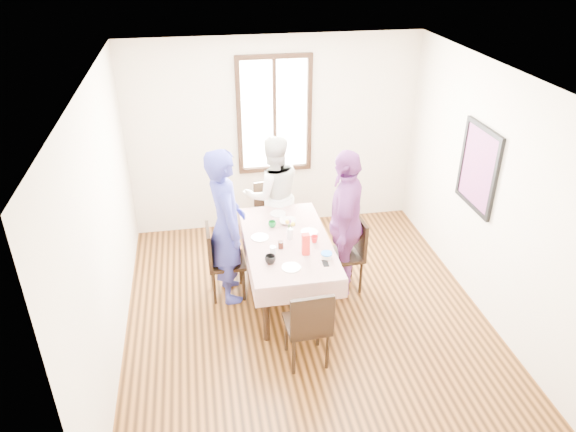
% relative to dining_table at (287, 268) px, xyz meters
% --- Properties ---
extents(ground, '(4.50, 4.50, 0.00)m').
position_rel_dining_table_xyz_m(ground, '(0.14, -0.44, -0.38)').
color(ground, black).
rests_on(ground, ground).
extents(back_wall, '(4.00, 0.00, 4.00)m').
position_rel_dining_table_xyz_m(back_wall, '(0.14, 1.81, 0.98)').
color(back_wall, beige).
rests_on(back_wall, ground).
extents(right_wall, '(0.00, 4.50, 4.50)m').
position_rel_dining_table_xyz_m(right_wall, '(2.14, -0.44, 0.98)').
color(right_wall, beige).
rests_on(right_wall, ground).
extents(window_frame, '(1.02, 0.06, 1.62)m').
position_rel_dining_table_xyz_m(window_frame, '(0.14, 1.79, 1.27)').
color(window_frame, black).
rests_on(window_frame, back_wall).
extents(window_pane, '(0.90, 0.02, 1.50)m').
position_rel_dining_table_xyz_m(window_pane, '(0.14, 1.80, 1.27)').
color(window_pane, white).
rests_on(window_pane, back_wall).
extents(art_poster, '(0.04, 0.76, 0.96)m').
position_rel_dining_table_xyz_m(art_poster, '(2.12, -0.14, 1.18)').
color(art_poster, red).
rests_on(art_poster, right_wall).
extents(dining_table, '(0.83, 1.60, 0.75)m').
position_rel_dining_table_xyz_m(dining_table, '(0.00, 0.00, 0.00)').
color(dining_table, black).
rests_on(dining_table, ground).
extents(tablecloth, '(0.95, 1.72, 0.01)m').
position_rel_dining_table_xyz_m(tablecloth, '(-0.00, 0.00, 0.38)').
color(tablecloth, '#560C04').
rests_on(tablecloth, dining_table).
extents(chair_left, '(0.43, 0.43, 0.91)m').
position_rel_dining_table_xyz_m(chair_left, '(-0.69, 0.15, 0.08)').
color(chair_left, black).
rests_on(chair_left, ground).
extents(chair_right, '(0.44, 0.44, 0.91)m').
position_rel_dining_table_xyz_m(chair_right, '(0.69, 0.05, 0.08)').
color(chair_right, black).
rests_on(chair_right, ground).
extents(chair_far, '(0.46, 0.46, 0.91)m').
position_rel_dining_table_xyz_m(chair_far, '(0.00, 1.10, 0.08)').
color(chair_far, black).
rests_on(chair_far, ground).
extents(chair_near, '(0.44, 0.44, 0.91)m').
position_rel_dining_table_xyz_m(chair_near, '(0.00, -1.10, 0.08)').
color(chair_near, black).
rests_on(chair_near, ground).
extents(person_left, '(0.52, 0.72, 1.86)m').
position_rel_dining_table_xyz_m(person_left, '(-0.67, 0.15, 0.55)').
color(person_left, navy).
rests_on(person_left, ground).
extents(person_far, '(0.85, 0.70, 1.62)m').
position_rel_dining_table_xyz_m(person_far, '(-0.00, 1.08, 0.44)').
color(person_far, silver).
rests_on(person_far, ground).
extents(person_right, '(0.78, 1.14, 1.79)m').
position_rel_dining_table_xyz_m(person_right, '(0.67, 0.05, 0.52)').
color(person_right, '#7A377D').
rests_on(person_right, ground).
extents(mug_black, '(0.13, 0.13, 0.09)m').
position_rel_dining_table_xyz_m(mug_black, '(-0.26, -0.43, 0.43)').
color(mug_black, black).
rests_on(mug_black, tablecloth).
extents(mug_flag, '(0.11, 0.11, 0.08)m').
position_rel_dining_table_xyz_m(mug_flag, '(0.29, -0.10, 0.43)').
color(mug_flag, red).
rests_on(mug_flag, tablecloth).
extents(mug_green, '(0.13, 0.13, 0.07)m').
position_rel_dining_table_xyz_m(mug_green, '(-0.12, 0.33, 0.42)').
color(mug_green, '#0C7226').
rests_on(mug_green, tablecloth).
extents(serving_bowl, '(0.23, 0.23, 0.05)m').
position_rel_dining_table_xyz_m(serving_bowl, '(0.07, 0.38, 0.41)').
color(serving_bowl, white).
rests_on(serving_bowl, tablecloth).
extents(juice_carton, '(0.08, 0.08, 0.25)m').
position_rel_dining_table_xyz_m(juice_carton, '(0.15, -0.32, 0.51)').
color(juice_carton, red).
rests_on(juice_carton, tablecloth).
extents(butter_tub, '(0.11, 0.11, 0.05)m').
position_rel_dining_table_xyz_m(butter_tub, '(0.35, -0.44, 0.41)').
color(butter_tub, white).
rests_on(butter_tub, tablecloth).
extents(jam_jar, '(0.06, 0.06, 0.08)m').
position_rel_dining_table_xyz_m(jam_jar, '(-0.10, -0.16, 0.43)').
color(jam_jar, black).
rests_on(jam_jar, tablecloth).
extents(drinking_glass, '(0.07, 0.07, 0.09)m').
position_rel_dining_table_xyz_m(drinking_glass, '(-0.20, -0.27, 0.43)').
color(drinking_glass, silver).
rests_on(drinking_glass, tablecloth).
extents(smartphone, '(0.06, 0.13, 0.01)m').
position_rel_dining_table_xyz_m(smartphone, '(0.31, -0.54, 0.39)').
color(smartphone, black).
rests_on(smartphone, tablecloth).
extents(flower_vase, '(0.06, 0.06, 0.13)m').
position_rel_dining_table_xyz_m(flower_vase, '(0.04, 0.02, 0.45)').
color(flower_vase, silver).
rests_on(flower_vase, tablecloth).
extents(plate_left, '(0.20, 0.20, 0.01)m').
position_rel_dining_table_xyz_m(plate_left, '(-0.30, 0.10, 0.39)').
color(plate_left, white).
rests_on(plate_left, tablecloth).
extents(plate_right, '(0.20, 0.20, 0.01)m').
position_rel_dining_table_xyz_m(plate_right, '(0.28, 0.12, 0.39)').
color(plate_right, white).
rests_on(plate_right, tablecloth).
extents(plate_far, '(0.20, 0.20, 0.01)m').
position_rel_dining_table_xyz_m(plate_far, '(-0.00, 0.63, 0.39)').
color(plate_far, white).
rests_on(plate_far, tablecloth).
extents(plate_near, '(0.20, 0.20, 0.01)m').
position_rel_dining_table_xyz_m(plate_near, '(-0.06, -0.56, 0.39)').
color(plate_near, white).
rests_on(plate_near, tablecloth).
extents(butter_lid, '(0.12, 0.12, 0.01)m').
position_rel_dining_table_xyz_m(butter_lid, '(0.35, -0.44, 0.45)').
color(butter_lid, blue).
rests_on(butter_lid, butter_tub).
extents(flower_bunch, '(0.09, 0.09, 0.10)m').
position_rel_dining_table_xyz_m(flower_bunch, '(0.04, 0.02, 0.56)').
color(flower_bunch, yellow).
rests_on(flower_bunch, flower_vase).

